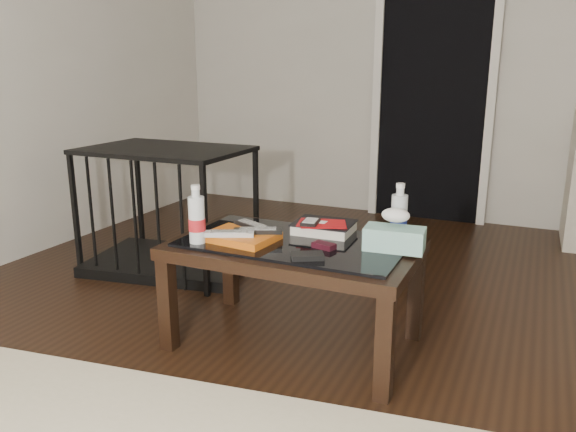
% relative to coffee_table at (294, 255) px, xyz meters
% --- Properties ---
extents(ground, '(5.00, 5.00, 0.00)m').
position_rel_coffee_table_xyz_m(ground, '(0.51, -0.14, -0.40)').
color(ground, black).
rests_on(ground, ground).
extents(doorway, '(0.90, 0.08, 2.07)m').
position_rel_coffee_table_xyz_m(doorway, '(0.11, 2.33, 0.63)').
color(doorway, black).
rests_on(doorway, ground).
extents(coffee_table, '(1.00, 0.60, 0.46)m').
position_rel_coffee_table_xyz_m(coffee_table, '(0.00, 0.00, 0.00)').
color(coffee_table, black).
rests_on(coffee_table, ground).
extents(pet_crate, '(0.99, 0.74, 0.71)m').
position_rel_coffee_table_xyz_m(pet_crate, '(-1.05, 0.56, -0.17)').
color(pet_crate, black).
rests_on(pet_crate, ground).
extents(magazines, '(0.30, 0.24, 0.03)m').
position_rel_coffee_table_xyz_m(magazines, '(-0.21, -0.08, 0.08)').
color(magazines, '#C55912').
rests_on(magazines, coffee_table).
extents(remote_silver, '(0.20, 0.13, 0.02)m').
position_rel_coffee_table_xyz_m(remote_silver, '(-0.23, -0.14, 0.11)').
color(remote_silver, '#B6B7BC').
rests_on(remote_silver, magazines).
extents(remote_black_front, '(0.20, 0.13, 0.02)m').
position_rel_coffee_table_xyz_m(remote_black_front, '(-0.14, -0.05, 0.11)').
color(remote_black_front, black).
rests_on(remote_black_front, magazines).
extents(remote_black_back, '(0.20, 0.13, 0.02)m').
position_rel_coffee_table_xyz_m(remote_black_back, '(-0.20, 0.01, 0.11)').
color(remote_black_back, black).
rests_on(remote_black_back, magazines).
extents(textbook, '(0.26, 0.21, 0.05)m').
position_rel_coffee_table_xyz_m(textbook, '(0.07, 0.16, 0.09)').
color(textbook, black).
rests_on(textbook, coffee_table).
extents(dvd_mailers, '(0.22, 0.17, 0.01)m').
position_rel_coffee_table_xyz_m(dvd_mailers, '(0.06, 0.14, 0.11)').
color(dvd_mailers, '#AB0B0F').
rests_on(dvd_mailers, textbook).
extents(ipod, '(0.08, 0.11, 0.02)m').
position_rel_coffee_table_xyz_m(ipod, '(0.03, 0.09, 0.12)').
color(ipod, black).
rests_on(ipod, dvd_mailers).
extents(flip_phone, '(0.10, 0.07, 0.02)m').
position_rel_coffee_table_xyz_m(flip_phone, '(0.15, -0.04, 0.08)').
color(flip_phone, black).
rests_on(flip_phone, coffee_table).
extents(wallet, '(0.14, 0.12, 0.02)m').
position_rel_coffee_table_xyz_m(wallet, '(0.13, -0.18, 0.07)').
color(wallet, black).
rests_on(wallet, coffee_table).
extents(water_bottle_left, '(0.08, 0.08, 0.24)m').
position_rel_coffee_table_xyz_m(water_bottle_left, '(-0.35, -0.18, 0.18)').
color(water_bottle_left, silver).
rests_on(water_bottle_left, coffee_table).
extents(water_bottle_right, '(0.07, 0.07, 0.24)m').
position_rel_coffee_table_xyz_m(water_bottle_right, '(0.39, 0.19, 0.18)').
color(water_bottle_right, silver).
rests_on(water_bottle_right, coffee_table).
extents(tissue_box, '(0.24, 0.14, 0.09)m').
position_rel_coffee_table_xyz_m(tissue_box, '(0.40, 0.05, 0.11)').
color(tissue_box, teal).
rests_on(tissue_box, coffee_table).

